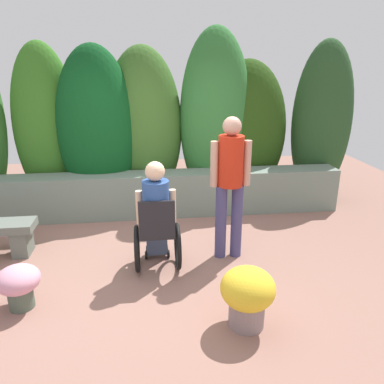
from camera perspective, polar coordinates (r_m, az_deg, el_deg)
name	(u,v)px	position (r m, az deg, el deg)	size (l,w,h in m)	color
ground_plane	(153,267)	(4.64, -5.95, -11.34)	(10.69, 10.69, 0.00)	#94685B
stone_retaining_wall	(150,194)	(6.03, -6.47, -0.34)	(6.17, 0.45, 0.70)	gray
hedge_backdrop	(154,125)	(6.37, -5.88, 10.12)	(6.97, 1.21, 3.07)	#39732E
person_in_wheelchair	(157,220)	(4.36, -5.45, -4.22)	(0.53, 0.66, 1.33)	black
person_standing_companion	(230,179)	(4.49, 5.86, 1.96)	(0.49, 0.30, 1.77)	#43406F
flower_pot_terracotta_by_wall	(19,283)	(4.17, -24.98, -12.54)	(0.43, 0.43, 0.46)	#4C5C4C
flower_pot_red_accent	(248,294)	(3.58, 8.49, -15.17)	(0.51, 0.51, 0.59)	gray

